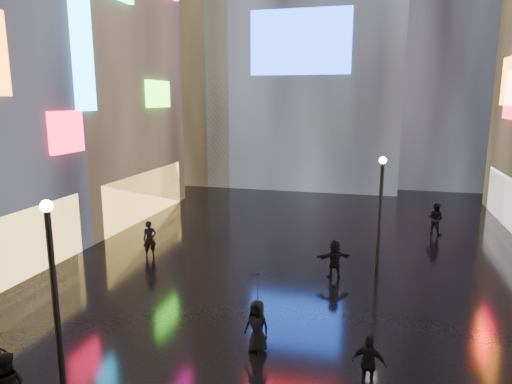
% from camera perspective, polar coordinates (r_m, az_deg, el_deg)
% --- Properties ---
extents(ground, '(140.00, 140.00, 0.00)m').
position_cam_1_polar(ground, '(21.73, 5.47, -8.91)').
color(ground, black).
rests_on(ground, ground).
extents(building_left_far, '(10.28, 12.00, 22.00)m').
position_cam_1_polar(building_left_far, '(32.60, -22.34, 16.69)').
color(building_left_far, black).
rests_on(building_left_far, ground).
extents(tower_flank_left, '(10.00, 10.00, 26.00)m').
position_cam_1_polar(tower_flank_left, '(45.83, -7.74, 18.20)').
color(tower_flank_left, black).
rests_on(tower_flank_left, ground).
extents(lamp_near, '(0.30, 0.30, 5.20)m').
position_cam_1_polar(lamp_near, '(12.59, -23.92, -10.99)').
color(lamp_near, black).
rests_on(lamp_near, ground).
extents(lamp_far, '(0.30, 0.30, 5.20)m').
position_cam_1_polar(lamp_far, '(20.24, 15.26, -2.08)').
color(lamp_far, black).
rests_on(lamp_far, ground).
extents(pedestrian_3, '(0.94, 0.50, 1.53)m').
position_cam_1_polar(pedestrian_3, '(13.10, 13.95, -20.05)').
color(pedestrian_3, black).
rests_on(pedestrian_3, ground).
extents(pedestrian_4, '(0.91, 0.72, 1.64)m').
position_cam_1_polar(pedestrian_4, '(14.38, 0.14, -16.41)').
color(pedestrian_4, black).
rests_on(pedestrian_4, ground).
extents(pedestrian_5, '(1.60, 1.08, 1.66)m').
position_cam_1_polar(pedestrian_5, '(20.08, 9.80, -8.25)').
color(pedestrian_5, black).
rests_on(pedestrian_5, ground).
extents(pedestrian_6, '(0.78, 0.74, 1.79)m').
position_cam_1_polar(pedestrian_6, '(22.85, -13.14, -5.77)').
color(pedestrian_6, black).
rests_on(pedestrian_6, ground).
extents(pedestrian_7, '(1.11, 1.05, 1.81)m').
position_cam_1_polar(pedestrian_7, '(27.88, 21.52, -3.13)').
color(pedestrian_7, black).
rests_on(pedestrian_7, ground).
extents(umbrella_2, '(1.37, 1.38, 0.90)m').
position_cam_1_polar(umbrella_2, '(13.83, 0.14, -11.76)').
color(umbrella_2, black).
rests_on(umbrella_2, pedestrian_4).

